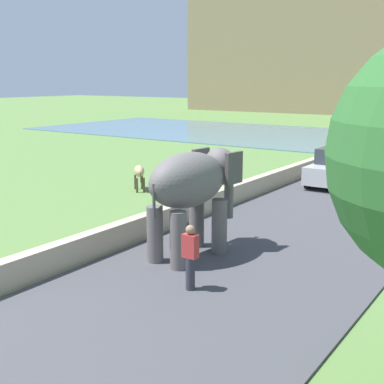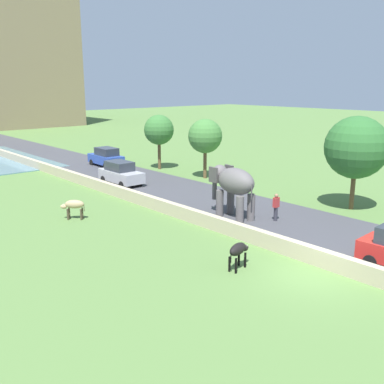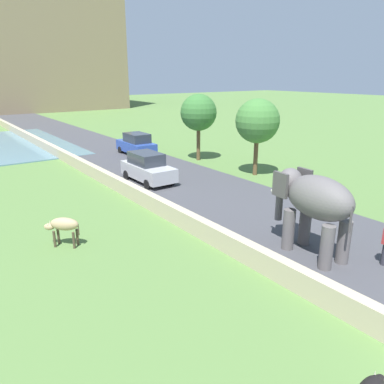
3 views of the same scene
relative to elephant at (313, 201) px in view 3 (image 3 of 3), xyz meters
name	(u,v)px [view 3 (image 3 of 3)]	position (x,y,z in m)	size (l,w,h in m)	color
road_surface	(165,175)	(1.55, 12.44, -2.01)	(7.00, 120.00, 0.06)	#424247
barrier_wall	(124,188)	(-2.25, 10.44, -1.66)	(0.40, 110.00, 0.76)	tan
elephant	(313,201)	(0.00, 0.00, 0.00)	(1.66, 3.53, 2.99)	#605B5B
car_silver	(148,168)	(-0.02, 11.78, -1.14)	(1.81, 4.01, 1.80)	#B7B7BC
car_blue	(136,144)	(3.13, 19.22, -1.14)	(1.85, 4.03, 1.80)	#2D4CA8
cow_tan	(63,225)	(-6.97, 5.88, -1.20)	(1.23, 1.20, 1.15)	tan
tree_mid	(257,121)	(6.49, 9.25, 1.42)	(2.77, 2.77, 4.86)	brown
tree_far	(199,113)	(6.16, 14.96, 1.52)	(2.69, 2.69, 4.92)	brown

